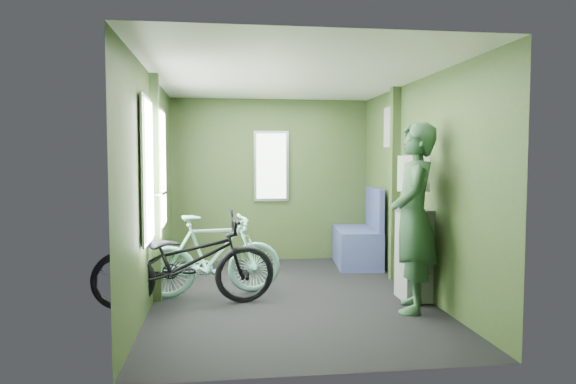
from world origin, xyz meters
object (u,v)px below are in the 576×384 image
object	(u,v)px
waste_box	(414,254)
bicycle_mint	(213,297)
passenger	(414,217)
bicycle_black	(186,308)
bench_seat	(359,243)

from	to	relation	value
waste_box	bicycle_mint	bearing A→B (deg)	170.45
passenger	bicycle_black	bearing A→B (deg)	-80.14
bicycle_mint	waste_box	world-z (taller)	waste_box
bicycle_mint	waste_box	size ratio (longest dim) A/B	1.58
bicycle_black	bench_seat	distance (m)	2.83
passenger	bench_seat	size ratio (longest dim) A/B	1.69
passenger	waste_box	world-z (taller)	passenger
bicycle_black	bench_seat	world-z (taller)	bench_seat
bicycle_black	waste_box	xyz separation A→B (m)	(2.32, 0.02, 0.47)
bicycle_mint	passenger	bearing A→B (deg)	-120.07
bicycle_mint	passenger	xyz separation A→B (m)	(1.91, -0.73, 0.90)
bicycle_black	bicycle_mint	xyz separation A→B (m)	(0.25, 0.36, 0.00)
passenger	waste_box	xyz separation A→B (m)	(0.15, 0.38, -0.43)
bicycle_mint	bench_seat	distance (m)	2.41
passenger	bench_seat	bearing A→B (deg)	-161.67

